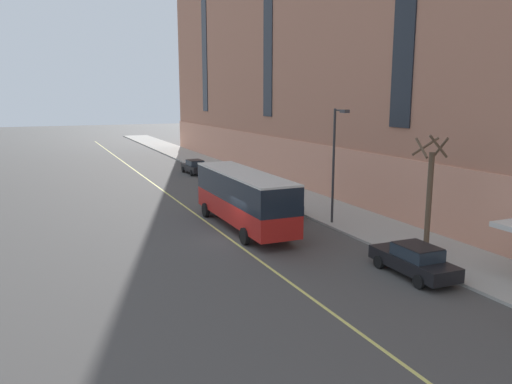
{
  "coord_description": "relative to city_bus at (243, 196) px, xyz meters",
  "views": [
    {
      "loc": [
        -10.78,
        -26.62,
        8.41
      ],
      "look_at": [
        3.08,
        4.91,
        1.8
      ],
      "focal_mm": 35.0,
      "sensor_mm": 36.0,
      "label": 1
    }
  ],
  "objects": [
    {
      "name": "parked_car_darkgray_1",
      "position": [
        4.04,
        13.01,
        -1.35
      ],
      "size": [
        2.02,
        4.31,
        1.56
      ],
      "color": "#4C4C51",
      "rests_on": "ground"
    },
    {
      "name": "ground_plane",
      "position": [
        -1.09,
        -2.41,
        -2.13
      ],
      "size": [
        260.0,
        260.0,
        0.0
      ],
      "primitive_type": "plane",
      "color": "#4C4947"
    },
    {
      "name": "parked_car_darkgray_0",
      "position": [
        3.86,
        2.49,
        -1.35
      ],
      "size": [
        1.99,
        4.42,
        1.56
      ],
      "color": "#4C4C51",
      "rests_on": "ground"
    },
    {
      "name": "lane_centerline",
      "position": [
        -1.7,
        0.59,
        -2.13
      ],
      "size": [
        0.16,
        140.0,
        0.01
      ],
      "primitive_type": "cube",
      "color": "#E0D66B",
      "rests_on": "ground"
    },
    {
      "name": "street_tree_mid_block",
      "position": [
        7.38,
        -8.58,
        1.25
      ],
      "size": [
        1.76,
        1.65,
        6.32
      ],
      "color": "brown",
      "rests_on": "sidewalk"
    },
    {
      "name": "city_bus",
      "position": [
        0.0,
        0.0,
        0.0
      ],
      "size": [
        2.92,
        11.44,
        3.68
      ],
      "color": "red",
      "rests_on": "ground"
    },
    {
      "name": "fire_hydrant",
      "position": [
        5.69,
        16.39,
        -1.64
      ],
      "size": [
        0.42,
        0.24,
        0.72
      ],
      "color": "red",
      "rests_on": "sidewalk"
    },
    {
      "name": "parked_car_black_4",
      "position": [
        3.88,
        23.67,
        -1.35
      ],
      "size": [
        2.0,
        4.69,
        1.56
      ],
      "color": "black",
      "rests_on": "ground"
    },
    {
      "name": "sidewalk",
      "position": [
        7.73,
        0.59,
        -2.05
      ],
      "size": [
        5.08,
        160.0,
        0.15
      ],
      "primitive_type": "cube",
      "color": "#ADA89E",
      "rests_on": "ground"
    },
    {
      "name": "parked_car_black_3",
      "position": [
        4.09,
        -11.36,
        -1.35
      ],
      "size": [
        2.01,
        4.75,
        1.56
      ],
      "color": "black",
      "rests_on": "ground"
    },
    {
      "name": "street_lamp",
      "position": [
        5.79,
        -1.69,
        2.57
      ],
      "size": [
        0.36,
        1.48,
        7.5
      ],
      "color": "#2D2D30",
      "rests_on": "sidewalk"
    }
  ]
}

